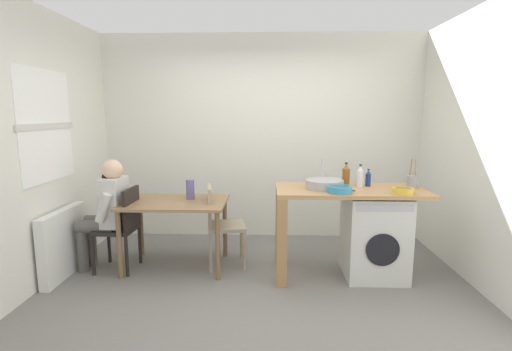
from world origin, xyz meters
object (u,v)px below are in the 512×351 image
at_px(chair_person_seat, 123,224).
at_px(bottle_squat_brown, 360,177).
at_px(seated_person, 107,209).
at_px(bottle_tall_green, 346,175).
at_px(colander, 403,190).
at_px(dining_table, 175,210).
at_px(washing_machine, 374,235).
at_px(bottle_clear_small, 368,178).
at_px(vase, 190,189).
at_px(mixing_bowl, 340,189).
at_px(utensil_crock, 412,181).
at_px(chair_opposite, 220,221).

relative_size(chair_person_seat, bottle_squat_brown, 3.80).
xyz_separation_m(seated_person, bottle_tall_green, (2.53, 0.12, 0.36)).
distance_m(chair_person_seat, colander, 2.88).
bearing_deg(dining_table, washing_machine, -4.44).
bearing_deg(chair_person_seat, bottle_squat_brown, -86.24).
bearing_deg(bottle_clear_small, vase, 176.45).
xyz_separation_m(mixing_bowl, utensil_crock, (0.78, 0.25, 0.03)).
height_order(bottle_tall_green, utensil_crock, utensil_crock).
xyz_separation_m(bottle_squat_brown, colander, (0.33, -0.33, -0.08)).
bearing_deg(bottle_tall_green, vase, 177.36).
distance_m(bottle_squat_brown, bottle_clear_small, 0.10).
bearing_deg(bottle_squat_brown, vase, 175.13).
bearing_deg(mixing_bowl, seated_person, 173.70).
height_order(seated_person, colander, seated_person).
bearing_deg(dining_table, bottle_clear_small, -0.50).
bearing_deg(dining_table, seated_person, -172.26).
distance_m(bottle_squat_brown, mixing_bowl, 0.41).
xyz_separation_m(chair_person_seat, washing_machine, (2.65, -0.06, -0.08)).
relative_size(chair_opposite, bottle_clear_small, 4.92).
height_order(chair_opposite, mixing_bowl, mixing_bowl).
distance_m(dining_table, chair_person_seat, 0.57).
relative_size(washing_machine, bottle_tall_green, 3.52).
height_order(seated_person, bottle_tall_green, seated_person).
xyz_separation_m(dining_table, washing_machine, (2.10, -0.16, -0.21)).
xyz_separation_m(mixing_bowl, colander, (0.60, -0.02, -0.01)).
bearing_deg(dining_table, mixing_bowl, -12.03).
bearing_deg(utensil_crock, vase, 174.81).
relative_size(utensil_crock, colander, 1.50).
relative_size(chair_opposite, bottle_tall_green, 3.68).
bearing_deg(bottle_clear_small, chair_person_seat, -178.11).
bearing_deg(bottle_squat_brown, washing_machine, -36.76).
bearing_deg(bottle_clear_small, bottle_squat_brown, -158.68).
height_order(seated_person, washing_machine, seated_person).
height_order(bottle_squat_brown, colander, bottle_squat_brown).
xyz_separation_m(bottle_clear_small, vase, (-1.90, 0.12, -0.15)).
distance_m(bottle_clear_small, utensil_crock, 0.43).
xyz_separation_m(bottle_clear_small, mixing_bowl, (-0.36, -0.34, -0.05)).
distance_m(dining_table, mixing_bowl, 1.76).
bearing_deg(seated_person, bottle_clear_small, -85.74).
bearing_deg(bottle_tall_green, colander, -41.03).
distance_m(dining_table, bottle_squat_brown, 2.00).
relative_size(seated_person, bottle_squat_brown, 5.06).
relative_size(bottle_squat_brown, utensil_crock, 0.79).
distance_m(chair_person_seat, bottle_clear_small, 2.64).
bearing_deg(washing_machine, utensil_crock, 8.10).
relative_size(dining_table, chair_opposite, 1.22).
bearing_deg(mixing_bowl, chair_opposite, 161.85).
distance_m(chair_opposite, colander, 1.91).
distance_m(chair_person_seat, utensil_crock, 3.05).
height_order(dining_table, chair_opposite, chair_opposite).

